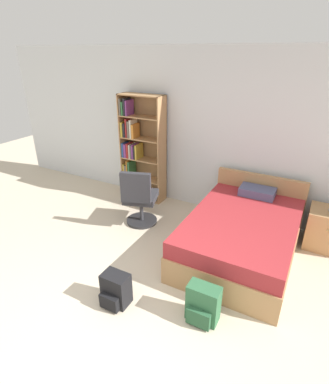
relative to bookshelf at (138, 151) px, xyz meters
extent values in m
plane|color=beige|center=(1.52, -3.01, -0.88)|extent=(14.00, 14.00, 0.00)
cube|color=silver|center=(1.52, 0.22, 0.42)|extent=(9.00, 0.06, 2.60)
cube|color=#AD7F51|center=(-0.28, 0.00, 0.05)|extent=(0.02, 0.30, 1.87)
cube|color=#AD7F51|center=(0.49, 0.00, 0.05)|extent=(0.02, 0.30, 1.87)
cube|color=#936C45|center=(0.10, 0.14, 0.05)|extent=(0.79, 0.01, 1.87)
cube|color=#AD7F51|center=(0.10, 0.00, -0.87)|extent=(0.75, 0.29, 0.02)
cube|color=navy|center=(-0.25, -0.03, -0.71)|extent=(0.03, 0.23, 0.31)
cube|color=navy|center=(-0.21, -0.05, -0.72)|extent=(0.03, 0.20, 0.29)
cube|color=#665B51|center=(-0.17, -0.06, -0.76)|extent=(0.04, 0.17, 0.22)
cube|color=#665B51|center=(-0.12, -0.05, -0.72)|extent=(0.04, 0.19, 0.28)
cube|color=orange|center=(-0.07, -0.03, -0.76)|extent=(0.03, 0.22, 0.22)
cube|color=#2D6638|center=(-0.03, -0.06, -0.71)|extent=(0.04, 0.17, 0.32)
cube|color=maroon|center=(0.02, -0.03, -0.71)|extent=(0.04, 0.23, 0.30)
cube|color=navy|center=(0.07, -0.06, -0.73)|extent=(0.04, 0.18, 0.26)
cube|color=#AD7F51|center=(0.10, 0.00, -0.50)|extent=(0.75, 0.29, 0.02)
cube|color=gold|center=(-0.25, -0.03, -0.37)|extent=(0.03, 0.23, 0.24)
cube|color=#665B51|center=(-0.21, -0.05, -0.38)|extent=(0.03, 0.18, 0.22)
cube|color=orange|center=(-0.18, -0.05, -0.33)|extent=(0.02, 0.18, 0.32)
cube|color=#2D6638|center=(-0.14, -0.03, -0.34)|extent=(0.03, 0.24, 0.29)
cube|color=#AD7F51|center=(0.10, 0.00, -0.13)|extent=(0.75, 0.29, 0.02)
cube|color=navy|center=(-0.25, -0.05, 0.01)|extent=(0.04, 0.19, 0.26)
cube|color=#7A387F|center=(-0.20, -0.06, 0.01)|extent=(0.04, 0.17, 0.25)
cube|color=maroon|center=(-0.15, -0.04, 0.01)|extent=(0.04, 0.20, 0.26)
cube|color=beige|center=(-0.10, -0.04, 0.01)|extent=(0.02, 0.20, 0.25)
cube|color=#665B51|center=(-0.07, -0.04, 0.01)|extent=(0.02, 0.21, 0.25)
cube|color=#7A387F|center=(-0.04, -0.03, 0.01)|extent=(0.03, 0.22, 0.25)
cube|color=black|center=(0.00, -0.03, 0.00)|extent=(0.03, 0.24, 0.23)
cube|color=gold|center=(0.04, -0.03, 0.01)|extent=(0.03, 0.23, 0.26)
cube|color=#AD7F51|center=(0.10, 0.00, 0.25)|extent=(0.75, 0.29, 0.02)
cube|color=gold|center=(-0.24, -0.04, 0.38)|extent=(0.04, 0.21, 0.26)
cube|color=black|center=(-0.19, -0.03, 0.37)|extent=(0.04, 0.24, 0.24)
cube|color=maroon|center=(-0.15, -0.05, 0.42)|extent=(0.02, 0.18, 0.32)
cube|color=#665B51|center=(-0.10, -0.03, 0.40)|extent=(0.04, 0.22, 0.29)
cube|color=beige|center=(-0.06, -0.04, 0.41)|extent=(0.03, 0.21, 0.31)
cube|color=orange|center=(-0.02, -0.04, 0.37)|extent=(0.04, 0.21, 0.24)
cube|color=#AD7F51|center=(0.10, 0.00, 0.62)|extent=(0.75, 0.29, 0.02)
cube|color=#665B51|center=(-0.25, -0.05, 0.77)|extent=(0.03, 0.18, 0.28)
cube|color=#2D6638|center=(-0.21, -0.03, 0.74)|extent=(0.03, 0.23, 0.23)
cube|color=black|center=(-0.16, -0.05, 0.77)|extent=(0.04, 0.20, 0.28)
cube|color=#7A387F|center=(-0.12, -0.03, 0.75)|extent=(0.02, 0.23, 0.25)
cube|color=#AD7F51|center=(0.10, 0.00, 0.97)|extent=(0.79, 0.30, 0.02)
cube|color=#AD7F51|center=(2.17, -0.89, -0.70)|extent=(1.33, 1.98, 0.36)
cube|color=maroon|center=(2.17, -0.89, -0.42)|extent=(1.31, 1.94, 0.22)
cube|color=#AD7F51|center=(2.17, 0.06, -0.47)|extent=(1.33, 0.08, 0.83)
cube|color=#4C5175|center=(2.17, -0.15, -0.25)|extent=(0.50, 0.30, 0.12)
cylinder|color=#232326|center=(0.54, -0.79, -0.86)|extent=(0.49, 0.49, 0.04)
cylinder|color=#333338|center=(0.54, -0.79, -0.66)|extent=(0.06, 0.06, 0.36)
cube|color=#2D2D33|center=(0.54, -0.79, -0.43)|extent=(0.61, 0.61, 0.10)
cube|color=#2D2D33|center=(0.63, -1.06, -0.15)|extent=(0.44, 0.22, 0.46)
cube|color=#AD7F51|center=(3.15, -0.14, -0.60)|extent=(0.51, 0.46, 0.57)
sphere|color=tan|center=(3.15, -0.39, -0.49)|extent=(0.02, 0.02, 0.02)
cube|color=#2D603D|center=(2.13, -2.13, -0.67)|extent=(0.33, 0.18, 0.42)
cube|color=#275234|center=(2.13, -2.25, -0.77)|extent=(0.25, 0.06, 0.19)
cube|color=black|center=(1.21, -2.37, -0.70)|extent=(0.29, 0.19, 0.37)
cube|color=black|center=(1.21, -2.50, -0.78)|extent=(0.22, 0.07, 0.17)
camera|label=1|loc=(2.85, -4.29, 1.64)|focal=28.00mm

